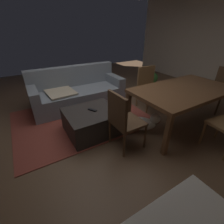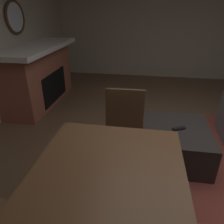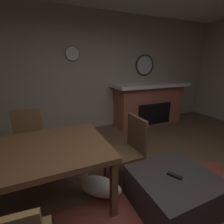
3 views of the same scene
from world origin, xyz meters
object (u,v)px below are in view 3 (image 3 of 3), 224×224
object	(u,v)px
fireplace	(149,104)
ottoman_coffee_table	(173,190)
dining_table	(21,158)
round_wall_mirror	(145,65)
dining_chair_west	(130,146)
dining_chair_south	(28,136)
small_dog	(97,184)
tv_remote	(175,175)
wall_clock	(72,54)

from	to	relation	value
fireplace	ottoman_coffee_table	bearing A→B (deg)	60.31
ottoman_coffee_table	dining_table	bearing A→B (deg)	-22.09
round_wall_mirror	dining_chair_west	distance (m)	2.84
dining_chair_south	fireplace	bearing A→B (deg)	-163.16
ottoman_coffee_table	small_dog	world-z (taller)	ottoman_coffee_table
dining_table	fireplace	bearing A→B (deg)	-148.39
dining_table	tv_remote	bearing A→B (deg)	157.06
ottoman_coffee_table	round_wall_mirror	bearing A→B (deg)	-117.03
small_dog	wall_clock	xyz separation A→B (m)	(-0.24, -2.25, 1.64)
round_wall_mirror	dining_chair_west	bearing A→B (deg)	52.27
ottoman_coffee_table	dining_chair_west	bearing A→B (deg)	-69.88
ottoman_coffee_table	dining_chair_west	distance (m)	0.74
tv_remote	dining_chair_west	size ratio (longest dim) A/B	0.17
fireplace	tv_remote	size ratio (longest dim) A/B	12.91
dining_table	ottoman_coffee_table	bearing A→B (deg)	157.91
ottoman_coffee_table	small_dog	size ratio (longest dim) A/B	1.56
dining_chair_south	dining_chair_west	world-z (taller)	same
fireplace	dining_table	xyz separation A→B (m)	(2.93, 1.80, 0.11)
dining_table	small_dog	xyz separation A→B (m)	(-0.77, 0.16, -0.48)
ottoman_coffee_table	small_dog	distance (m)	0.90
ottoman_coffee_table	dining_chair_west	xyz separation A→B (m)	(0.23, -0.63, 0.31)
fireplace	wall_clock	bearing A→B (deg)	-8.47
small_dog	round_wall_mirror	bearing A→B (deg)	-133.84
ottoman_coffee_table	dining_chair_south	bearing A→B (deg)	-45.18
tv_remote	dining_chair_west	distance (m)	0.68
tv_remote	fireplace	bearing A→B (deg)	-147.74
fireplace	ottoman_coffee_table	xyz separation A→B (m)	(1.39, 2.43, -0.36)
round_wall_mirror	small_dog	size ratio (longest dim) A/B	1.00
round_wall_mirror	wall_clock	bearing A→B (deg)	0.00
fireplace	dining_table	distance (m)	3.44
ottoman_coffee_table	dining_table	xyz separation A→B (m)	(1.55, -0.63, 0.46)
dining_table	dining_chair_south	bearing A→B (deg)	-90.54
round_wall_mirror	dining_chair_west	world-z (taller)	round_wall_mirror
ottoman_coffee_table	wall_clock	size ratio (longest dim) A/B	2.71
round_wall_mirror	dining_chair_west	xyz separation A→B (m)	(1.62, 2.09, -1.05)
ottoman_coffee_table	dining_chair_south	xyz separation A→B (m)	(1.54, -1.55, 0.31)
tv_remote	dining_table	distance (m)	1.67
small_dog	wall_clock	bearing A→B (deg)	-96.05
tv_remote	small_dog	distance (m)	0.92
tv_remote	dining_table	size ratio (longest dim) A/B	0.09
dining_chair_west	wall_clock	size ratio (longest dim) A/B	2.84
round_wall_mirror	wall_clock	world-z (taller)	wall_clock
fireplace	small_dog	xyz separation A→B (m)	(2.16, 1.96, -0.38)
dining_chair_west	dining_chair_south	bearing A→B (deg)	-35.10
tv_remote	wall_clock	size ratio (longest dim) A/B	0.49
dining_table	round_wall_mirror	bearing A→B (deg)	-144.51
dining_chair_west	ottoman_coffee_table	bearing A→B (deg)	110.12
tv_remote	dining_chair_west	bearing A→B (deg)	-100.19
fireplace	tv_remote	xyz separation A→B (m)	(1.41, 2.45, -0.13)
dining_table	dining_chair_south	distance (m)	0.93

